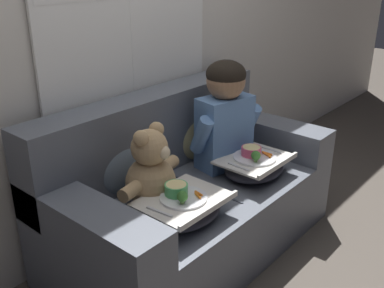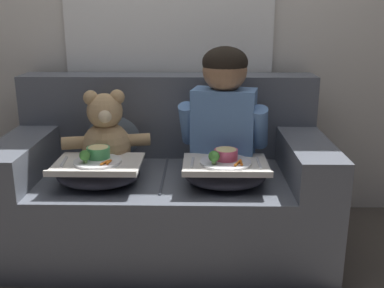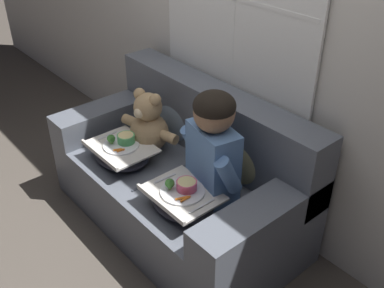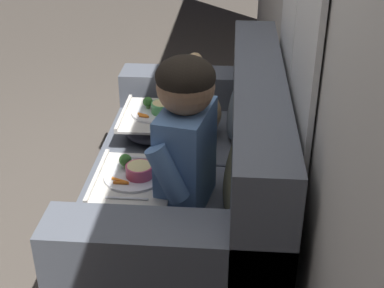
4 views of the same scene
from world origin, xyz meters
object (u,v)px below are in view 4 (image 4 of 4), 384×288
object	(u,v)px
couch	(199,181)
throw_pillow_behind_teddy	(239,105)
throw_pillow_behind_child	(239,168)
lap_tray_teddy	(155,122)
teddy_bear	(195,103)
lap_tray_child	(134,187)
child_figure	(186,127)

from	to	relation	value
couch	throw_pillow_behind_teddy	bearing A→B (deg)	149.25
throw_pillow_behind_child	lap_tray_teddy	size ratio (longest dim) A/B	0.94
throw_pillow_behind_child	teddy_bear	xyz separation A→B (m)	(-0.61, -0.22, 0.00)
teddy_bear	lap_tray_child	bearing A→B (deg)	-19.31
child_figure	teddy_bear	distance (m)	0.64
lap_tray_teddy	couch	bearing A→B (deg)	39.59
throw_pillow_behind_teddy	lap_tray_teddy	distance (m)	0.45
throw_pillow_behind_child	teddy_bear	distance (m)	0.65
throw_pillow_behind_child	couch	bearing A→B (deg)	-149.25
throw_pillow_behind_teddy	child_figure	distance (m)	0.67
child_figure	lap_tray_teddy	world-z (taller)	child_figure
throw_pillow_behind_child	throw_pillow_behind_teddy	xyz separation A→B (m)	(-0.61, 0.00, 0.00)
teddy_bear	lap_tray_child	distance (m)	0.66
throw_pillow_behind_teddy	teddy_bear	size ratio (longest dim) A/B	0.81
lap_tray_child	throw_pillow_behind_child	bearing A→B (deg)	89.95
teddy_bear	lap_tray_teddy	bearing A→B (deg)	-90.52
child_figure	lap_tray_teddy	xyz separation A→B (m)	(-0.61, -0.22, -0.29)
lap_tray_teddy	throw_pillow_behind_child	bearing A→B (deg)	35.42
child_figure	lap_tray_teddy	distance (m)	0.71
couch	lap_tray_child	xyz separation A→B (m)	(0.31, -0.25, 0.16)
throw_pillow_behind_child	lap_tray_child	bearing A→B (deg)	-90.05
couch	lap_tray_teddy	size ratio (longest dim) A/B	4.00
throw_pillow_behind_child	throw_pillow_behind_teddy	world-z (taller)	throw_pillow_behind_child
lap_tray_child	couch	bearing A→B (deg)	140.22
couch	throw_pillow_behind_child	bearing A→B (deg)	30.75
child_figure	lap_tray_child	distance (m)	0.36
couch	throw_pillow_behind_teddy	size ratio (longest dim) A/B	4.48
teddy_bear	lap_tray_child	size ratio (longest dim) A/B	1.13
couch	teddy_bear	bearing A→B (deg)	-172.43
throw_pillow_behind_child	child_figure	bearing A→B (deg)	-90.06
child_figure	couch	bearing A→B (deg)	173.31
throw_pillow_behind_child	lap_tray_child	world-z (taller)	throw_pillow_behind_child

